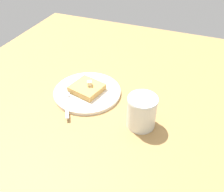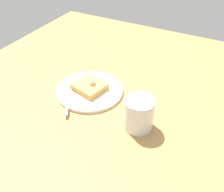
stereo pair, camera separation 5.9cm
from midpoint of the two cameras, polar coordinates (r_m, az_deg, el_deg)
name	(u,v)px [view 1 (the left image)]	position (r cm, az deg, el deg)	size (l,w,h in cm)	color
table_surface	(107,90)	(83.57, -3.12, 1.32)	(105.84, 105.84, 1.81)	#A87D46
plate	(87,92)	(80.91, -7.76, 0.88)	(21.47, 21.47, 1.08)	silver
toast_slice_center	(87,88)	(80.01, -7.85, 1.73)	(9.18, 8.49, 2.03)	tan
butter_pat_primary	(90,83)	(78.93, -7.31, 2.81)	(1.53, 1.38, 1.53)	beige
fork	(67,98)	(78.36, -12.48, -0.61)	(9.47, 14.45, 0.36)	silver
syrup_jar	(142,113)	(67.24, 4.29, -3.98)	(8.12, 8.12, 9.37)	#5D2B0A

